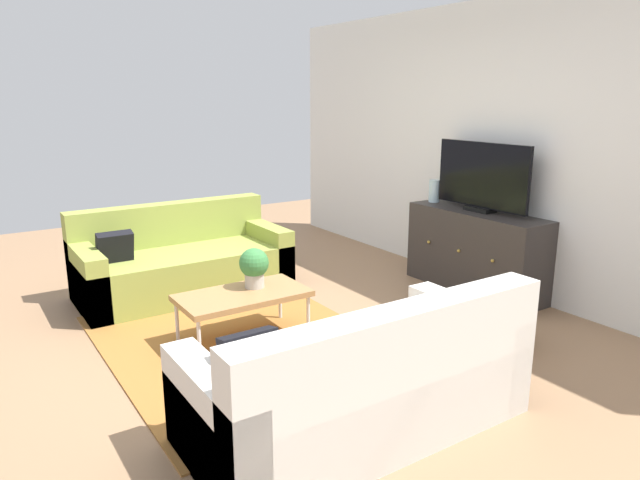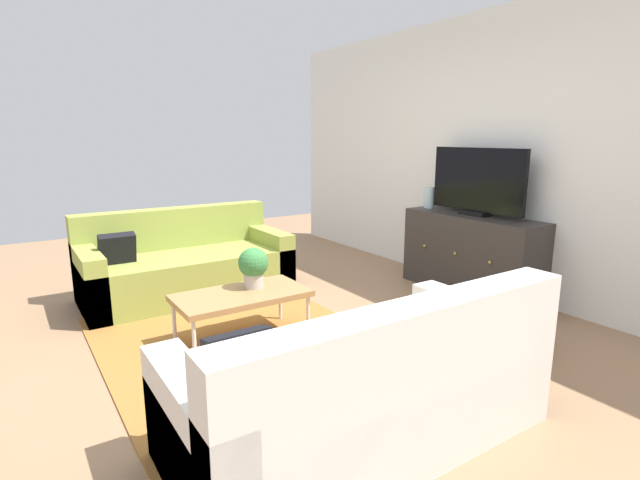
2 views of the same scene
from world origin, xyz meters
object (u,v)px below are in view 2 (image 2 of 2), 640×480
Objects in this scene: coffee_table at (241,297)px; flat_screen_tv at (477,182)px; glass_vase at (429,197)px; wicker_basket at (497,321)px; potted_plant at (253,266)px; couch_left_side at (184,266)px; couch_right_side at (371,395)px; tv_console at (471,254)px.

coffee_table is 2.51m from flat_screen_tv.
glass_vase is 1.89m from wicker_basket.
flat_screen_tv is at bearing 84.26° from potted_plant.
flat_screen_tv is at bearing 137.55° from wicker_basket.
flat_screen_tv is (0.23, 2.26, 0.54)m from potted_plant.
couch_right_side is (2.88, 0.00, 0.00)m from couch_left_side.
potted_plant is 0.22× the size of tv_console.
couch_right_side is at bearing 0.00° from couch_left_side.
couch_right_side is 4.88× the size of wicker_basket.
couch_right_side is 3.13m from glass_vase.
flat_screen_tv is at bearing 90.00° from tv_console.
couch_right_side is at bearing -4.87° from potted_plant.
coffee_table is 2.49× the size of wicker_basket.
couch_left_side is at bearing 180.00° from couch_right_side.
potted_plant reaches higher than wicker_basket.
couch_right_side is 2.74m from tv_console.
wicker_basket is at bearing -28.89° from glass_vase.
couch_left_side is at bearing -148.32° from wicker_basket.
glass_vase is at bearing 68.58° from couch_left_side.
tv_console is at bearing 138.21° from wicker_basket.
tv_console is (0.16, 2.38, 0.04)m from coffee_table.
glass_vase reaches higher than wicker_basket.
tv_console is 3.63× the size of wicker_basket.
tv_console is 1.29m from wicker_basket.
couch_left_side is 1.36m from coffee_table.
coffee_table is 0.69× the size of tv_console.
couch_right_side is 1.52m from coffee_table.
wicker_basket is at bearing -41.79° from tv_console.
wicker_basket is at bearing 104.85° from couch_right_side.
couch_left_side is at bearing -122.63° from tv_console.
glass_vase is (-0.59, 0.00, 0.50)m from tv_console.
couch_right_side is 1.35× the size of tv_console.
couch_right_side reaches higher than potted_plant.
tv_console is 0.77m from glass_vase.
tv_console reaches higher than wicker_basket.
couch_right_side is at bearing -50.69° from glass_vase.
tv_console is 0.71m from flat_screen_tv.
coffee_table is at bearing -0.09° from couch_left_side.
couch_right_side is 1.84× the size of flat_screen_tv.
couch_right_side reaches higher than wicker_basket.
couch_right_side is 6.14× the size of potted_plant.
flat_screen_tv is 4.59× the size of glass_vase.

